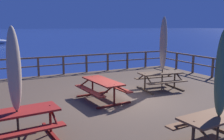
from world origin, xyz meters
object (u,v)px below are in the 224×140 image
(picnic_table_back_left, at_px, (16,119))
(picnic_table_back_right, at_px, (160,77))
(picnic_table_mid_left, at_px, (103,86))
(patio_umbrella_tall_back_right, at_px, (222,74))
(patio_umbrella_tall_mid_left, at_px, (14,70))
(patio_umbrella_short_mid, at_px, (163,44))
(picnic_table_front_right, at_px, (218,123))

(picnic_table_back_left, relative_size, picnic_table_back_right, 1.09)
(picnic_table_back_right, relative_size, picnic_table_mid_left, 0.92)
(picnic_table_back_right, distance_m, patio_umbrella_tall_back_right, 5.51)
(picnic_table_back_left, bearing_deg, patio_umbrella_tall_back_right, -29.63)
(picnic_table_mid_left, distance_m, patio_umbrella_tall_mid_left, 4.14)
(patio_umbrella_short_mid, bearing_deg, patio_umbrella_tall_mid_left, -157.60)
(picnic_table_mid_left, bearing_deg, picnic_table_back_right, 6.99)
(picnic_table_mid_left, bearing_deg, patio_umbrella_short_mid, 5.76)
(picnic_table_back_left, height_order, patio_umbrella_tall_mid_left, patio_umbrella_tall_mid_left)
(picnic_table_front_right, distance_m, patio_umbrella_tall_back_right, 1.19)
(picnic_table_back_right, height_order, patio_umbrella_tall_mid_left, patio_umbrella_tall_mid_left)
(picnic_table_mid_left, bearing_deg, patio_umbrella_tall_mid_left, -144.94)
(patio_umbrella_tall_back_right, relative_size, patio_umbrella_short_mid, 0.86)
(picnic_table_mid_left, distance_m, patio_umbrella_tall_back_right, 4.83)
(picnic_table_front_right, height_order, patio_umbrella_short_mid, patio_umbrella_short_mid)
(picnic_table_mid_left, xyz_separation_m, patio_umbrella_short_mid, (3.01, 0.30, 1.46))
(picnic_table_front_right, bearing_deg, patio_umbrella_tall_back_right, -131.03)
(picnic_table_back_right, distance_m, patio_umbrella_short_mid, 1.47)
(picnic_table_mid_left, height_order, patio_umbrella_tall_mid_left, patio_umbrella_tall_mid_left)
(picnic_table_mid_left, relative_size, patio_umbrella_tall_mid_left, 0.77)
(patio_umbrella_tall_mid_left, bearing_deg, picnic_table_mid_left, 35.06)
(patio_umbrella_short_mid, bearing_deg, picnic_table_front_right, -113.26)
(patio_umbrella_tall_back_right, bearing_deg, picnic_table_back_left, 150.37)
(picnic_table_front_right, height_order, patio_umbrella_tall_mid_left, patio_umbrella_tall_mid_left)
(picnic_table_front_right, distance_m, patio_umbrella_tall_mid_left, 4.89)
(patio_umbrella_short_mid, bearing_deg, picnic_table_back_right, 136.65)
(picnic_table_back_right, relative_size, patio_umbrella_tall_back_right, 0.73)
(patio_umbrella_tall_mid_left, relative_size, patio_umbrella_short_mid, 0.88)
(patio_umbrella_short_mid, bearing_deg, picnic_table_back_left, -157.98)
(picnic_table_front_right, bearing_deg, picnic_table_mid_left, 101.64)
(picnic_table_back_left, height_order, picnic_table_back_right, same)
(picnic_table_back_right, distance_m, picnic_table_mid_left, 2.97)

